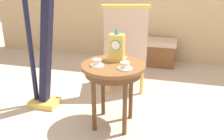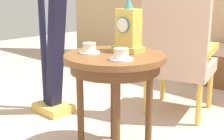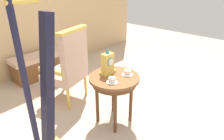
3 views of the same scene
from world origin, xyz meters
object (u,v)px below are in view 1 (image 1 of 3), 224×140
Objects in this scene: side_table at (113,73)px; harp at (42,51)px; teacup_left at (97,63)px; window_bench at (145,51)px; teacup_right at (125,66)px; mantel_clock at (117,47)px; armchair at (125,48)px.

harp reaches higher than side_table.
teacup_left reaches higher than window_bench.
window_bench is (-0.07, 2.05, -0.47)m from teacup_right.
side_table is 0.64× the size of window_bench.
harp is at bearing 176.28° from mantel_clock.
side_table is 1.97× the size of mantel_clock.
teacup_left is 0.26m from mantel_clock.
mantel_clock is (0.01, 0.11, 0.22)m from side_table.
harp is at bearing 168.82° from side_table.
teacup_right is at bearing -58.47° from mantel_clock.
armchair is at bearing 39.53° from harp.
harp is at bearing -117.28° from window_bench.
window_bench is at bearing 91.93° from teacup_right.
teacup_left is 0.92m from armchair.
armchair is (-0.06, 0.82, 0.02)m from side_table.
window_bench is at bearing 62.72° from harp.
teacup_right is (0.13, -0.10, 0.12)m from side_table.
harp reaches higher than armchair.
side_table is at bearing 32.08° from teacup_left.
mantel_clock is at bearing -3.72° from harp.
side_table is at bearing -91.90° from window_bench.
armchair reaches higher than mantel_clock.
armchair reaches higher than teacup_right.
teacup_left is 0.38× the size of mantel_clock.
teacup_right reaches higher than teacup_left.
mantel_clock is (-0.13, 0.21, 0.11)m from teacup_right.
window_bench is at bearing 88.10° from side_table.
harp reaches higher than mantel_clock.
teacup_right reaches higher than window_bench.
side_table is 0.88m from harp.
mantel_clock is 0.87m from harp.
armchair is 0.67× the size of harp.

